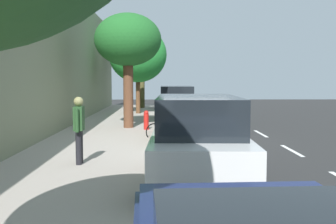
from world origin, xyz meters
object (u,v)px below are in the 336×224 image
parked_suv_black_second (176,104)px  fire_hydrant (146,120)px  parked_sedan_green_nearest (174,101)px  street_tree_near_cyclist (142,54)px  street_tree_far_end (128,41)px  street_tree_mid_block (138,55)px  bicycle_at_curb (168,132)px  parked_suv_white_far (197,142)px  pedestrian_on_phone (79,126)px  parked_sedan_tan_mid (180,122)px  cyclist_with_backpack (162,115)px

parked_suv_black_second → fire_hydrant: parked_suv_black_second is taller
parked_sedan_green_nearest → fire_hydrant: (1.60, 12.70, -0.16)m
parked_suv_black_second → street_tree_near_cyclist: 10.32m
parked_sedan_green_nearest → parked_suv_black_second: (0.13, 8.53, 0.27)m
street_tree_far_end → fire_hydrant: size_ratio=6.11×
street_tree_mid_block → street_tree_far_end: 7.80m
bicycle_at_curb → street_tree_mid_block: bearing=-81.2°
parked_suv_white_far → street_tree_near_cyclist: bearing=-84.4°
parked_sedan_green_nearest → pedestrian_on_phone: 20.16m
street_tree_near_cyclist → pedestrian_on_phone: bearing=88.3°
parked_suv_white_far → pedestrian_on_phone: parked_suv_white_far is taller
parked_suv_black_second → pedestrian_on_phone: (2.93, 11.39, 0.13)m
parked_suv_black_second → street_tree_mid_block: street_tree_mid_block is taller
parked_sedan_green_nearest → street_tree_far_end: size_ratio=0.87×
parked_suv_white_far → parked_suv_black_second: bearing=-90.2°
parked_sedan_tan_mid → street_tree_mid_block: bearing=-78.7°
parked_sedan_green_nearest → street_tree_near_cyclist: (2.43, -1.00, 3.49)m
parked_suv_white_far → street_tree_far_end: street_tree_far_end is taller
street_tree_far_end → parked_suv_white_far: bearing=102.9°
street_tree_near_cyclist → fire_hydrant: size_ratio=6.74×
parked_suv_black_second → street_tree_far_end: 5.09m
parked_sedan_tan_mid → fire_hydrant: bearing=-60.3°
cyclist_with_backpack → fire_hydrant: (0.67, -2.19, -0.39)m
parked_suv_white_far → cyclist_with_backpack: bearing=-83.8°
pedestrian_on_phone → fire_hydrant: pedestrian_on_phone is taller
pedestrian_on_phone → parked_suv_black_second: bearing=-104.4°
street_tree_mid_block → fire_hydrant: 9.24m
bicycle_at_curb → fire_hydrant: bearing=-71.3°
cyclist_with_backpack → bicycle_at_curb: bearing=116.8°
pedestrian_on_phone → fire_hydrant: size_ratio=2.07×
parked_suv_white_far → fire_hydrant: bearing=-81.1°
street_tree_mid_block → street_tree_far_end: street_tree_mid_block is taller
parked_sedan_green_nearest → bicycle_at_curb: 15.36m
parked_sedan_tan_mid → bicycle_at_curb: size_ratio=2.63×
street_tree_mid_block → street_tree_far_end: bearing=90.0°
cyclist_with_backpack → street_tree_mid_block: street_tree_mid_block is taller
cyclist_with_backpack → pedestrian_on_phone: 5.47m
parked_suv_white_far → pedestrian_on_phone: bearing=-32.7°
street_tree_near_cyclist → pedestrian_on_phone: size_ratio=3.25×
street_tree_far_end → fire_hydrant: 3.65m
parked_sedan_tan_mid → parked_suv_white_far: size_ratio=0.92×
parked_suv_black_second → street_tree_mid_block: 5.75m
parked_sedan_tan_mid → bicycle_at_curb: 0.65m
parked_sedan_green_nearest → street_tree_far_end: (2.43, 11.92, 3.30)m
fire_hydrant → parked_suv_white_far: bearing=98.9°
bicycle_at_curb → pedestrian_on_phone: size_ratio=0.96×
parked_sedan_green_nearest → cyclist_with_backpack: cyclist_with_backpack is taller
parked_suv_black_second → parked_suv_white_far: (0.05, 13.25, 0.00)m
street_tree_near_cyclist → cyclist_with_backpack: bearing=95.4°
parked_sedan_tan_mid → street_tree_far_end: (2.19, -3.16, 3.30)m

